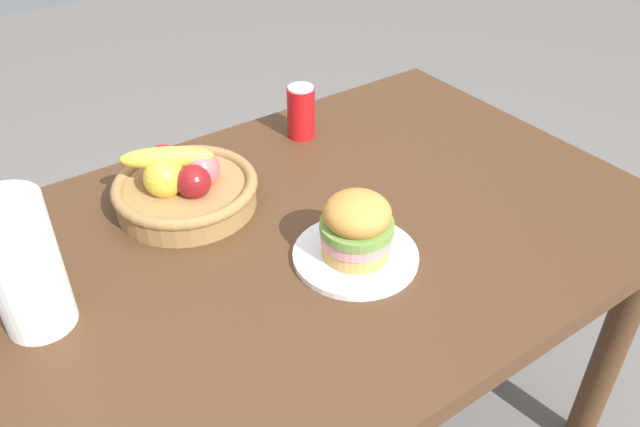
% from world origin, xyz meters
% --- Properties ---
extents(dining_table, '(1.40, 0.90, 0.75)m').
position_xyz_m(dining_table, '(0.00, 0.00, 0.65)').
color(dining_table, '#4C301C').
rests_on(dining_table, ground_plane).
extents(plate, '(0.23, 0.23, 0.01)m').
position_xyz_m(plate, '(0.03, -0.12, 0.76)').
color(plate, white).
rests_on(plate, dining_table).
extents(sandwich, '(0.13, 0.13, 0.12)m').
position_xyz_m(sandwich, '(0.03, -0.12, 0.82)').
color(sandwich, tan).
rests_on(sandwich, plate).
extents(soda_can, '(0.07, 0.07, 0.13)m').
position_xyz_m(soda_can, '(0.21, 0.32, 0.81)').
color(soda_can, red).
rests_on(soda_can, dining_table).
extents(fruit_basket, '(0.29, 0.29, 0.14)m').
position_xyz_m(fruit_basket, '(-0.14, 0.21, 0.80)').
color(fruit_basket, '#9E7542').
rests_on(fruit_basket, dining_table).
extents(paper_towel_roll, '(0.11, 0.11, 0.24)m').
position_xyz_m(paper_towel_roll, '(-0.48, 0.05, 0.87)').
color(paper_towel_roll, white).
rests_on(paper_towel_roll, dining_table).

